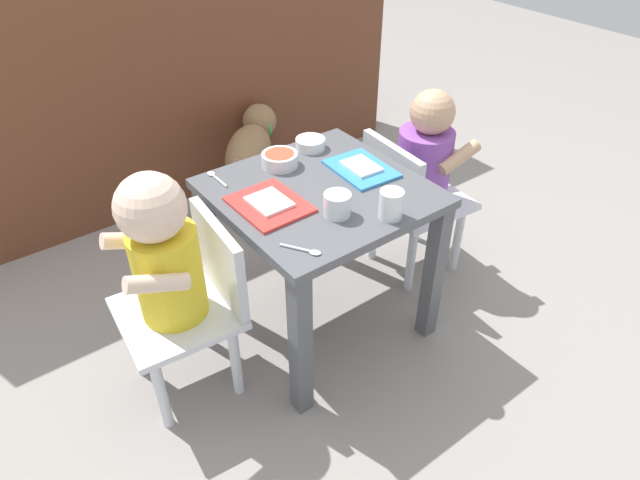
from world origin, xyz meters
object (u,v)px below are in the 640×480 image
dog (251,149)px  food_tray_right (361,168)px  seated_child_right (421,165)px  spoon_by_left_tray (216,177)px  spoon_by_right_tray (305,250)px  cereal_bowl_left_side (310,143)px  water_cup_left (337,206)px  dining_table (320,219)px  seated_child_left (170,264)px  water_cup_right (391,206)px  cereal_bowl_right_side (280,159)px  food_tray_left (269,204)px

dog → food_tray_right: size_ratio=1.91×
seated_child_right → spoon_by_left_tray: size_ratio=6.34×
spoon_by_left_tray → spoon_by_right_tray: bearing=-89.3°
dog → spoon_by_right_tray: spoon_by_right_tray is taller
cereal_bowl_left_side → seated_child_right: bearing=-27.6°
seated_child_right → food_tray_right: size_ratio=3.19×
water_cup_left → spoon_by_left_tray: (-0.15, 0.33, -0.02)m
dog → water_cup_left: bearing=-106.2°
dining_table → water_cup_left: 0.18m
dining_table → food_tray_right: (0.15, 0.01, 0.10)m
water_cup_left → spoon_by_right_tray: bearing=-154.3°
seated_child_left → food_tray_right: size_ratio=3.34×
dog → water_cup_left: (-0.24, -0.83, 0.27)m
food_tray_right → cereal_bowl_left_side: bearing=101.2°
water_cup_left → spoon_by_left_tray: size_ratio=0.68×
water_cup_left → water_cup_right: (0.10, -0.08, 0.01)m
cereal_bowl_right_side → spoon_by_left_tray: size_ratio=1.01×
food_tray_left → water_cup_left: size_ratio=2.90×
food_tray_left → food_tray_right: 0.30m
water_cup_left → cereal_bowl_left_side: bearing=64.5°
water_cup_left → water_cup_right: water_cup_right is taller
dog → spoon_by_left_tray: (-0.39, -0.50, 0.25)m
seated_child_left → cereal_bowl_left_side: (0.53, 0.17, 0.08)m
spoon_by_left_tray → dining_table: bearing=-47.8°
food_tray_left → spoon_by_right_tray: 0.21m
cereal_bowl_left_side → seated_child_left: bearing=-162.0°
water_cup_right → cereal_bowl_right_side: bearing=101.3°
cereal_bowl_right_side → dining_table: bearing=-84.5°
water_cup_left → cereal_bowl_right_side: water_cup_left is taller
dining_table → dog: dining_table is taller
water_cup_left → cereal_bowl_left_side: 0.35m
seated_child_right → food_tray_right: (-0.27, -0.03, 0.09)m
seated_child_right → food_tray_left: seated_child_right is taller
seated_child_right → dog: 0.73m
seated_child_left → spoon_by_right_tray: bearing=-42.6°
food_tray_left → dining_table: bearing=-4.2°
seated_child_right → spoon_by_right_tray: seated_child_right is taller
food_tray_left → cereal_bowl_right_side: size_ratio=1.94×
dog → cereal_bowl_left_side: cereal_bowl_left_side is taller
seated_child_left → spoon_by_left_tray: size_ratio=6.65×
water_cup_right → cereal_bowl_left_side: bearing=82.3°
dog → spoon_by_left_tray: bearing=-128.3°
cereal_bowl_right_side → spoon_by_right_tray: (-0.17, -0.36, -0.02)m
water_cup_right → water_cup_left: bearing=139.0°
food_tray_right → spoon_by_right_tray: size_ratio=2.17×
seated_child_right → water_cup_left: 0.50m
seated_child_right → water_cup_left: seated_child_right is taller
seated_child_right → cereal_bowl_left_side: bearing=152.4°
dining_table → water_cup_right: 0.25m
dog → food_tray_left: (-0.35, -0.70, 0.25)m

